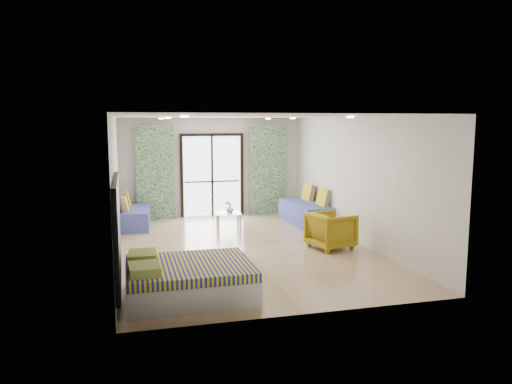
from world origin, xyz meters
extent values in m
cube|color=black|center=(0.00, 3.71, 2.24)|extent=(1.76, 0.08, 0.08)
cube|color=black|center=(-0.84, 3.71, 1.10)|extent=(0.08, 0.08, 2.20)
cube|color=black|center=(0.84, 3.71, 1.10)|extent=(0.08, 0.08, 2.20)
cube|color=black|center=(0.00, 3.71, 1.10)|extent=(0.05, 0.06, 2.20)
cube|color=#595451|center=(0.00, 3.73, 0.95)|extent=(1.52, 0.03, 0.04)
cube|color=silver|center=(-1.55, 3.57, 1.25)|extent=(1.00, 0.10, 2.50)
cube|color=silver|center=(1.55, 3.57, 1.25)|extent=(1.00, 0.10, 2.50)
cylinder|color=#FFE0B2|center=(-1.40, -2.00, 2.67)|extent=(0.12, 0.12, 0.02)
cylinder|color=#FFE0B2|center=(1.40, -2.00, 2.67)|extent=(0.12, 0.12, 0.02)
cylinder|color=#FFE0B2|center=(-1.40, 1.00, 2.67)|extent=(0.12, 0.12, 0.02)
cylinder|color=#FFE0B2|center=(1.40, 1.00, 2.67)|extent=(0.12, 0.12, 0.02)
cylinder|color=#FFE0B2|center=(-1.40, 3.00, 2.67)|extent=(0.12, 0.12, 0.02)
cylinder|color=#FFE0B2|center=(1.40, 3.00, 2.67)|extent=(0.12, 0.12, 0.02)
cube|color=black|center=(-2.46, -2.65, 1.05)|extent=(0.06, 2.10, 1.50)
cube|color=silver|center=(-2.47, -1.40, 1.05)|extent=(0.02, 0.10, 0.10)
cube|color=silver|center=(-1.45, -2.65, 0.18)|extent=(1.85, 1.48, 0.37)
cube|color=navy|center=(-1.45, -2.65, 0.44)|extent=(1.83, 1.51, 0.14)
cube|color=#1B7C62|center=(-2.12, -3.00, 0.57)|extent=(0.44, 0.53, 0.13)
cube|color=#1B7C62|center=(-2.12, -2.30, 0.57)|extent=(0.45, 0.54, 0.13)
cube|color=#42519F|center=(-2.10, 2.69, 0.19)|extent=(0.77, 1.72, 0.37)
cube|color=#42519F|center=(-2.10, 2.69, 0.42)|extent=(0.75, 1.69, 0.09)
cube|color=navy|center=(-2.36, 2.31, 0.63)|extent=(0.22, 0.43, 0.39)
cube|color=navy|center=(-2.31, 3.09, 0.63)|extent=(0.22, 0.43, 0.39)
cube|color=#42519F|center=(2.10, 1.93, 0.22)|extent=(0.88, 1.99, 0.43)
cube|color=#42519F|center=(2.10, 1.93, 0.49)|extent=(0.86, 1.95, 0.11)
cube|color=navy|center=(2.40, 1.50, 0.74)|extent=(0.25, 0.50, 0.45)
cube|color=navy|center=(2.34, 2.40, 0.74)|extent=(0.25, 0.50, 0.45)
cylinder|color=silver|center=(-0.21, 1.65, 0.19)|extent=(0.05, 0.05, 0.39)
cylinder|color=silver|center=(0.30, 1.59, 0.19)|extent=(0.05, 0.05, 0.39)
cylinder|color=silver|center=(-0.16, 2.17, 0.19)|extent=(0.05, 0.05, 0.39)
cylinder|color=silver|center=(0.36, 2.11, 0.19)|extent=(0.05, 0.05, 0.39)
cube|color=#8CA59E|center=(0.07, 1.88, 0.39)|extent=(0.66, 0.66, 0.02)
sphere|color=white|center=(0.12, 1.88, 0.60)|extent=(0.07, 0.07, 0.07)
sphere|color=white|center=(0.08, 1.93, 0.62)|extent=(0.07, 0.07, 0.07)
sphere|color=white|center=(0.02, 1.89, 0.64)|extent=(0.07, 0.07, 0.07)
sphere|color=white|center=(0.07, 1.83, 0.65)|extent=(0.07, 0.07, 0.07)
imported|color=white|center=(0.11, 1.88, 0.49)|extent=(0.24, 0.25, 0.18)
imported|color=#9C8214|center=(1.74, -0.52, 0.41)|extent=(0.92, 0.96, 0.82)
camera|label=1|loc=(-2.32, -9.84, 2.59)|focal=35.00mm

